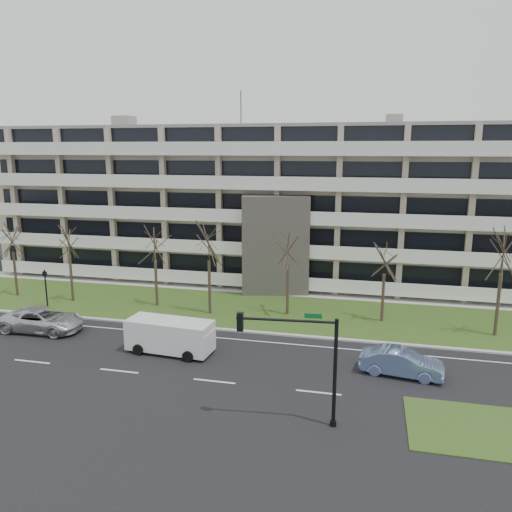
% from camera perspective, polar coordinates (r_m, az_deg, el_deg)
% --- Properties ---
extents(ground, '(160.00, 160.00, 0.00)m').
position_cam_1_polar(ground, '(29.69, -4.79, -14.08)').
color(ground, black).
rests_on(ground, ground).
extents(grass_verge, '(90.00, 10.00, 0.06)m').
position_cam_1_polar(grass_verge, '(41.31, 0.73, -6.26)').
color(grass_verge, '#36541C').
rests_on(grass_verge, ground).
extents(curb, '(90.00, 0.35, 0.12)m').
position_cam_1_polar(curb, '(36.72, -0.95, -8.63)').
color(curb, '#B2B2AD').
rests_on(curb, ground).
extents(sidewalk, '(90.00, 2.00, 0.08)m').
position_cam_1_polar(sidewalk, '(46.45, 2.19, -4.15)').
color(sidewalk, '#B2B2AD').
rests_on(sidewalk, ground).
extents(grass_median, '(7.00, 5.00, 0.06)m').
position_cam_1_polar(grass_median, '(27.32, 24.47, -17.63)').
color(grass_median, '#36541C').
rests_on(grass_median, ground).
extents(lane_edge_line, '(90.00, 0.12, 0.01)m').
position_cam_1_polar(lane_edge_line, '(35.38, -1.54, -9.55)').
color(lane_edge_line, white).
rests_on(lane_edge_line, ground).
extents(apartment_building, '(60.50, 15.10, 18.75)m').
position_cam_1_polar(apartment_building, '(51.58, 3.69, 6.07)').
color(apartment_building, tan).
rests_on(apartment_building, ground).
extents(silver_pickup, '(6.11, 2.89, 1.69)m').
position_cam_1_polar(silver_pickup, '(39.94, -23.21, -6.72)').
color(silver_pickup, silver).
rests_on(silver_pickup, ground).
extents(blue_sedan, '(4.97, 2.33, 1.58)m').
position_cam_1_polar(blue_sedan, '(31.21, 16.30, -11.60)').
color(blue_sedan, '#7994D2').
rests_on(blue_sedan, ground).
extents(white_van, '(5.79, 2.69, 2.18)m').
position_cam_1_polar(white_van, '(33.37, -9.71, -8.71)').
color(white_van, white).
rests_on(white_van, ground).
extents(traffic_signal, '(4.86, 0.71, 5.64)m').
position_cam_1_polar(traffic_signal, '(24.10, 5.22, -11.01)').
color(traffic_signal, black).
rests_on(traffic_signal, ground).
extents(pedestrian_signal, '(0.35, 0.30, 3.23)m').
position_cam_1_polar(pedestrian_signal, '(45.34, -22.92, -2.90)').
color(pedestrian_signal, black).
rests_on(pedestrian_signal, ground).
extents(tree_0, '(3.61, 3.61, 7.22)m').
position_cam_1_polar(tree_0, '(49.23, -26.18, 2.18)').
color(tree_0, '#382B21').
rests_on(tree_0, ground).
extents(tree_1, '(3.55, 3.55, 7.10)m').
position_cam_1_polar(tree_1, '(45.52, -20.66, 1.80)').
color(tree_1, '#382B21').
rests_on(tree_1, ground).
extents(tree_2, '(3.55, 3.55, 7.11)m').
position_cam_1_polar(tree_2, '(42.10, -11.54, 1.57)').
color(tree_2, '#382B21').
rests_on(tree_2, ground).
extents(tree_3, '(3.96, 3.96, 7.91)m').
position_cam_1_polar(tree_3, '(39.30, -5.45, 1.94)').
color(tree_3, '#382B21').
rests_on(tree_3, ground).
extents(tree_4, '(3.75, 3.75, 7.50)m').
position_cam_1_polar(tree_4, '(39.05, 3.70, 1.43)').
color(tree_4, '#382B21').
rests_on(tree_4, ground).
extents(tree_5, '(3.36, 3.36, 6.72)m').
position_cam_1_polar(tree_5, '(38.76, 14.55, 0.05)').
color(tree_5, '#382B21').
rests_on(tree_5, ground).
extents(tree_6, '(4.09, 4.09, 8.17)m').
position_cam_1_polar(tree_6, '(38.31, 26.46, 0.75)').
color(tree_6, '#382B21').
rests_on(tree_6, ground).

